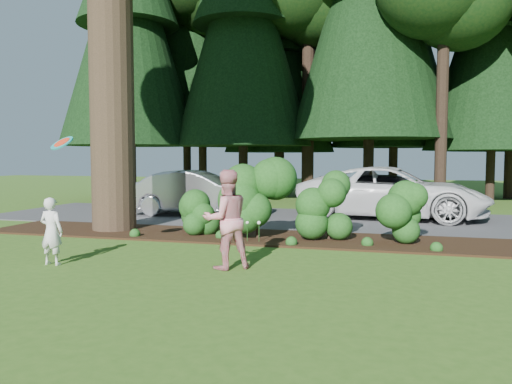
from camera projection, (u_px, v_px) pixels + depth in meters
The scene contains 12 objects.
ground at pixel (227, 264), 9.92m from camera, with size 80.00×80.00×0.00m, color #325819.
mulch_bed at pixel (267, 237), 13.05m from camera, with size 16.00×2.50×0.05m, color black.
driveway at pixel (298, 219), 17.13m from camera, with size 22.00×6.00×0.03m, color #38383A.
shrub_row at pixel (296, 209), 12.68m from camera, with size 6.53×1.60×1.61m.
lily_cluster at pixel (247, 223), 12.28m from camera, with size 0.69×0.09×0.57m.
tree_wall at pixel (337, 9), 24.94m from camera, with size 25.66×12.15×17.09m.
car_silver_wagon at pixel (197, 193), 18.00m from camera, with size 1.71×4.89×1.61m, color #A7A7AB.
car_white_suv at pixel (392, 193), 17.06m from camera, with size 2.93×6.36×1.77m, color silver.
car_dark_suv at pixel (393, 195), 17.89m from camera, with size 2.04×5.02×1.46m, color black.
child at pixel (51, 231), 9.80m from camera, with size 0.49×0.32×1.34m, color silver.
adult at pixel (226, 219), 9.45m from camera, with size 0.92×0.72×1.89m, color red.
frisbee at pixel (62, 143), 9.87m from camera, with size 0.52×0.42×0.37m.
Camera 1 is at (3.17, -9.29, 2.12)m, focal length 35.00 mm.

